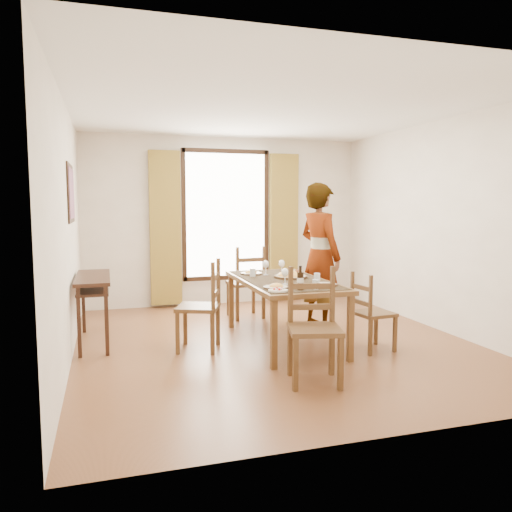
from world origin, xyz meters
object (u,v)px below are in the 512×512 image
object	(u,v)px
man	(320,256)
pasta_platter	(291,273)
dining_table	(284,285)
console_table	(93,286)

from	to	relation	value
man	pasta_platter	world-z (taller)	man
dining_table	pasta_platter	world-z (taller)	pasta_platter
console_table	pasta_platter	distance (m)	2.32
console_table	man	xyz separation A→B (m)	(2.83, -0.09, 0.27)
console_table	man	world-z (taller)	man
man	console_table	bearing A→B (deg)	72.00
dining_table	man	distance (m)	0.91
console_table	man	distance (m)	2.84
console_table	dining_table	xyz separation A→B (m)	(2.14, -0.62, 0.01)
pasta_platter	man	bearing A→B (deg)	37.32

